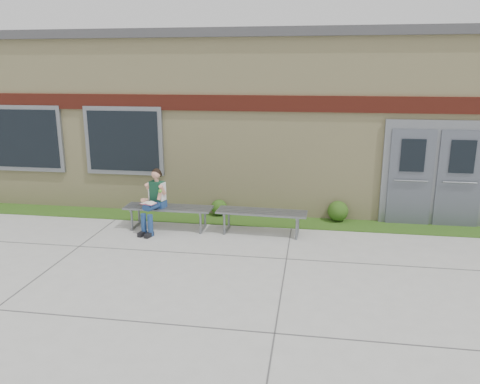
# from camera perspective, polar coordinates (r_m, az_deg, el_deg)

# --- Properties ---
(ground) EXTENTS (80.00, 80.00, 0.00)m
(ground) POSITION_cam_1_polar(r_m,az_deg,el_deg) (8.21, -1.59, -9.08)
(ground) COLOR #9E9E99
(ground) RESTS_ON ground
(grass_strip) EXTENTS (16.00, 0.80, 0.02)m
(grass_strip) POSITION_cam_1_polar(r_m,az_deg,el_deg) (10.61, 0.97, -3.47)
(grass_strip) COLOR #284713
(grass_strip) RESTS_ON ground
(school_building) EXTENTS (16.20, 6.22, 4.20)m
(school_building) POSITION_cam_1_polar(r_m,az_deg,el_deg) (13.51, 3.05, 9.48)
(school_building) COLOR beige
(school_building) RESTS_ON ground
(bench_left) EXTENTS (1.87, 0.52, 0.49)m
(bench_left) POSITION_cam_1_polar(r_m,az_deg,el_deg) (10.11, -8.71, -2.40)
(bench_left) COLOR slate
(bench_left) RESTS_ON ground
(bench_right) EXTENTS (1.88, 0.59, 0.48)m
(bench_right) POSITION_cam_1_polar(r_m,az_deg,el_deg) (9.70, 2.65, -2.97)
(bench_right) COLOR slate
(bench_right) RESTS_ON ground
(girl) EXTENTS (0.49, 0.80, 1.33)m
(girl) POSITION_cam_1_polar(r_m,az_deg,el_deg) (9.91, -10.43, -0.80)
(girl) COLOR navy
(girl) RESTS_ON ground
(shrub_mid) EXTENTS (0.37, 0.37, 0.37)m
(shrub_mid) POSITION_cam_1_polar(r_m,az_deg,el_deg) (10.91, -2.58, -1.90)
(shrub_mid) COLOR #284713
(shrub_mid) RESTS_ON grass_strip
(shrub_east) EXTENTS (0.46, 0.46, 0.46)m
(shrub_east) POSITION_cam_1_polar(r_m,az_deg,el_deg) (10.70, 11.85, -2.28)
(shrub_east) COLOR #284713
(shrub_east) RESTS_ON grass_strip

